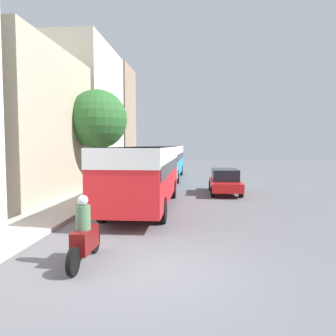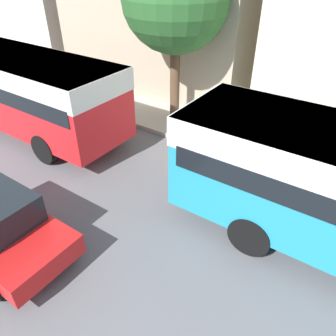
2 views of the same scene
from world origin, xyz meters
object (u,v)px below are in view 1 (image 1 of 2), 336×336
object	(u,v)px
bus_following	(166,157)
pedestrian_walking_away	(127,169)
bus_lead	(144,168)
motorcycle_behind_lead	(84,236)
pedestrian_near_curb	(135,166)
car_crossing	(225,181)

from	to	relation	value
bus_following	pedestrian_walking_away	world-z (taller)	bus_following
bus_lead	bus_following	world-z (taller)	bus_following
motorcycle_behind_lead	pedestrian_near_curb	distance (m)	21.75
car_crossing	pedestrian_near_curb	distance (m)	11.90
bus_following	pedestrian_walking_away	distance (m)	3.96
motorcycle_behind_lead	pedestrian_walking_away	xyz separation A→B (m)	(-2.80, 18.27, 0.36)
bus_lead	pedestrian_near_curb	size ratio (longest dim) A/B	5.58
car_crossing	pedestrian_near_curb	xyz separation A→B (m)	(-7.30, 9.40, 0.24)
bus_lead	pedestrian_walking_away	distance (m)	11.43
bus_lead	bus_following	xyz separation A→B (m)	(-0.18, 13.44, 0.02)
bus_lead	car_crossing	distance (m)	6.49
bus_following	bus_lead	bearing A→B (deg)	-89.23
pedestrian_near_curb	car_crossing	bearing A→B (deg)	-52.16
bus_following	pedestrian_walking_away	bearing A→B (deg)	-140.02
motorcycle_behind_lead	bus_lead	bearing A→B (deg)	87.32
bus_following	car_crossing	world-z (taller)	bus_following
car_crossing	pedestrian_walking_away	size ratio (longest dim) A/B	2.52
car_crossing	pedestrian_walking_away	distance (m)	9.53
bus_following	pedestrian_near_curb	bearing A→B (deg)	164.61
bus_lead	motorcycle_behind_lead	distance (m)	7.42
bus_following	car_crossing	distance (m)	9.69
bus_following	car_crossing	xyz separation A→B (m)	(4.35, -8.59, -1.10)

